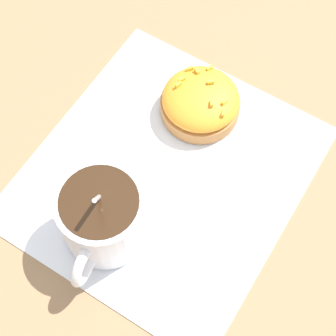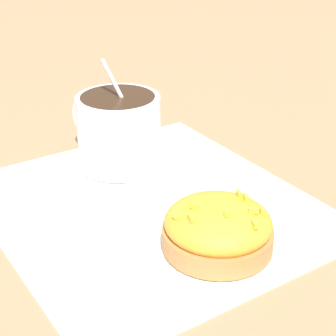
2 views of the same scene
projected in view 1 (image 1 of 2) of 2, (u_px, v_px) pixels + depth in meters
name	position (u px, v px, depth m)	size (l,w,h in m)	color
ground_plane	(166.00, 174.00, 0.58)	(3.00, 3.00, 0.00)	#93704C
paper_napkin	(166.00, 174.00, 0.58)	(0.29, 0.27, 0.00)	white
coffee_cup	(102.00, 216.00, 0.51)	(0.11, 0.08, 0.11)	white
frosted_pastry	(200.00, 102.00, 0.60)	(0.09, 0.09, 0.04)	#B2753D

